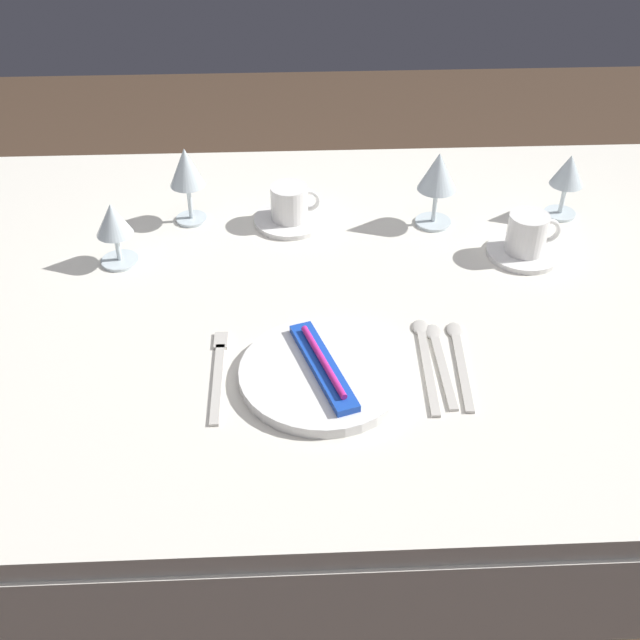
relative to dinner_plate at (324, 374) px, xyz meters
name	(u,v)px	position (x,y,z in m)	size (l,w,h in m)	color
ground_plane	(318,548)	(0.00, 0.23, -0.75)	(6.00, 6.00, 0.00)	#4C3828
dining_table	(317,327)	(0.00, 0.23, -0.09)	(1.80, 1.11, 0.74)	silver
dinner_plate	(324,374)	(0.00, 0.00, 0.00)	(0.26, 0.26, 0.02)	white
toothbrush_package	(324,366)	(0.00, 0.00, 0.02)	(0.10, 0.21, 0.02)	blue
fork_outer	(218,372)	(-0.16, 0.02, -0.01)	(0.02, 0.21, 0.00)	beige
spoon_soup	(425,353)	(0.16, 0.05, -0.01)	(0.03, 0.23, 0.01)	beige
spoon_dessert	(439,354)	(0.19, 0.05, -0.01)	(0.03, 0.20, 0.01)	beige
spoon_tea	(459,354)	(0.22, 0.05, -0.01)	(0.03, 0.21, 0.01)	beige
saucer_left	(523,252)	(0.39, 0.33, 0.00)	(0.14, 0.14, 0.01)	white
coffee_cup_left	(528,233)	(0.39, 0.33, 0.04)	(0.10, 0.07, 0.07)	white
saucer_right	(290,220)	(-0.04, 0.47, 0.00)	(0.14, 0.14, 0.01)	white
coffee_cup_right	(290,202)	(-0.04, 0.47, 0.04)	(0.10, 0.07, 0.07)	white
wine_glass_centre	(186,171)	(-0.24, 0.48, 0.10)	(0.07, 0.07, 0.16)	silver
wine_glass_left	(113,224)	(-0.36, 0.34, 0.07)	(0.07, 0.07, 0.12)	silver
wine_glass_right	(568,174)	(0.50, 0.47, 0.08)	(0.07, 0.07, 0.13)	silver
wine_glass_far	(438,175)	(0.24, 0.45, 0.10)	(0.08, 0.08, 0.15)	silver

